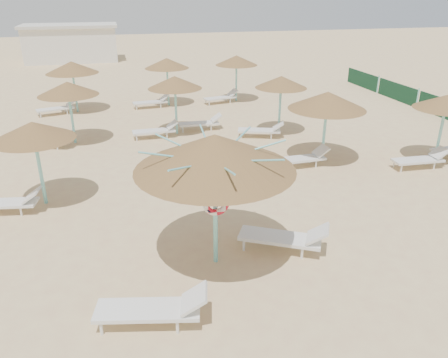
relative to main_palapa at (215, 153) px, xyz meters
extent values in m
plane|color=#D6BD82|center=(0.46, -0.02, -2.87)|extent=(120.00, 120.00, 0.00)
cylinder|color=#79D1D0|center=(0.00, 0.00, -1.49)|extent=(0.11, 0.11, 2.76)
cone|color=brown|center=(0.00, 0.00, 0.01)|extent=(3.67, 3.67, 0.83)
cylinder|color=#79D1D0|center=(0.00, 0.00, -0.26)|extent=(0.20, 0.20, 0.12)
cylinder|color=#79D1D0|center=(0.84, 0.00, -0.03)|extent=(1.66, 0.04, 0.41)
cylinder|color=#79D1D0|center=(0.60, 0.60, -0.03)|extent=(1.20, 1.20, 0.41)
cylinder|color=#79D1D0|center=(0.00, 0.85, -0.03)|extent=(0.04, 1.66, 0.41)
cylinder|color=#79D1D0|center=(-0.60, 0.60, -0.03)|extent=(1.20, 1.20, 0.41)
cylinder|color=#79D1D0|center=(-0.84, 0.00, -0.03)|extent=(1.66, 0.04, 0.41)
cylinder|color=#79D1D0|center=(-0.60, -0.60, -0.03)|extent=(1.20, 1.20, 0.41)
cylinder|color=#79D1D0|center=(0.00, -0.84, -0.03)|extent=(0.04, 1.66, 0.41)
cylinder|color=#79D1D0|center=(0.60, -0.60, -0.03)|extent=(1.20, 1.20, 0.41)
torus|color=red|center=(0.00, -0.10, -1.20)|extent=(0.65, 0.15, 0.65)
cylinder|color=silver|center=(-2.73, -1.91, -2.71)|extent=(0.07, 0.07, 0.31)
cylinder|color=silver|center=(-2.61, -1.37, -2.71)|extent=(0.07, 0.07, 0.31)
cylinder|color=silver|center=(-1.28, -2.22, -2.71)|extent=(0.07, 0.07, 0.31)
cylinder|color=silver|center=(-1.17, -1.69, -2.71)|extent=(0.07, 0.07, 0.31)
cube|color=silver|center=(-1.81, -1.83, -2.52)|extent=(2.18, 1.11, 0.09)
cube|color=silver|center=(-0.90, -2.02, -2.25)|extent=(0.66, 0.75, 0.40)
cylinder|color=silver|center=(0.81, 0.30, -2.71)|extent=(0.07, 0.07, 0.31)
cylinder|color=silver|center=(1.08, 0.78, -2.71)|extent=(0.07, 0.07, 0.31)
cylinder|color=silver|center=(2.11, -0.42, -2.71)|extent=(0.07, 0.07, 0.31)
cylinder|color=silver|center=(2.38, 0.07, -2.71)|extent=(0.07, 0.07, 0.31)
cube|color=silver|center=(1.71, 0.12, -2.52)|extent=(2.16, 1.60, 0.09)
cube|color=silver|center=(2.53, -0.33, -2.25)|extent=(0.78, 0.83, 0.40)
cylinder|color=#79D1D0|center=(-4.48, 4.42, -1.72)|extent=(0.11, 0.11, 2.30)
cone|color=brown|center=(-4.48, 4.42, -0.49)|extent=(2.40, 2.40, 0.54)
cylinder|color=#79D1D0|center=(-4.48, 4.42, -0.72)|extent=(0.20, 0.20, 0.12)
cylinder|color=silver|center=(-5.08, 3.68, -2.73)|extent=(0.06, 0.06, 0.28)
cylinder|color=silver|center=(-5.00, 4.17, -2.73)|extent=(0.06, 0.06, 0.28)
cube|color=silver|center=(-5.58, 4.02, -2.55)|extent=(1.98, 0.92, 0.08)
cube|color=silver|center=(-4.74, 3.88, -2.31)|extent=(0.58, 0.67, 0.36)
cylinder|color=#79D1D0|center=(-3.94, 10.35, -1.72)|extent=(0.11, 0.11, 2.30)
cone|color=brown|center=(-3.94, 10.35, -0.48)|extent=(2.51, 2.51, 0.57)
cylinder|color=#79D1D0|center=(-3.94, 10.35, -0.72)|extent=(0.20, 0.20, 0.12)
cylinder|color=silver|center=(-5.88, 9.98, -2.73)|extent=(0.06, 0.06, 0.28)
cylinder|color=silver|center=(-5.71, 10.45, -2.73)|extent=(0.06, 0.06, 0.28)
cylinder|color=silver|center=(-4.61, 9.53, -2.73)|extent=(0.06, 0.06, 0.28)
cylinder|color=silver|center=(-4.44, 10.00, -2.73)|extent=(0.06, 0.06, 0.28)
cube|color=silver|center=(-5.04, 9.95, -2.55)|extent=(2.00, 1.22, 0.08)
cube|color=silver|center=(-4.24, 9.67, -2.31)|extent=(0.66, 0.73, 0.36)
cylinder|color=#79D1D0|center=(-4.14, 15.84, -1.72)|extent=(0.11, 0.11, 2.30)
cone|color=brown|center=(-4.14, 15.84, -0.48)|extent=(2.74, 2.74, 0.62)
cylinder|color=#79D1D0|center=(-4.14, 15.84, -0.72)|extent=(0.20, 0.20, 0.12)
cylinder|color=silver|center=(-5.94, 14.99, -2.73)|extent=(0.06, 0.06, 0.28)
cylinder|color=silver|center=(-6.08, 15.47, -2.73)|extent=(0.06, 0.06, 0.28)
cylinder|color=silver|center=(-4.64, 15.35, -2.73)|extent=(0.06, 0.06, 0.28)
cylinder|color=silver|center=(-4.78, 15.83, -2.73)|extent=(0.06, 0.06, 0.28)
cube|color=silver|center=(-5.24, 15.44, -2.55)|extent=(2.00, 1.11, 0.08)
cube|color=silver|center=(-4.42, 15.67, -2.31)|extent=(0.63, 0.71, 0.36)
cylinder|color=#79D1D0|center=(0.59, 10.59, -1.72)|extent=(0.11, 0.11, 2.30)
cone|color=brown|center=(0.59, 10.59, -0.49)|extent=(2.43, 2.43, 0.55)
cylinder|color=#79D1D0|center=(0.59, 10.59, -0.72)|extent=(0.20, 0.20, 0.12)
cylinder|color=silver|center=(-1.30, 9.91, -2.73)|extent=(0.06, 0.06, 0.28)
cylinder|color=silver|center=(-1.32, 10.41, -2.73)|extent=(0.06, 0.06, 0.28)
cylinder|color=silver|center=(0.04, 9.95, -2.73)|extent=(0.06, 0.06, 0.28)
cylinder|color=silver|center=(0.03, 10.45, -2.73)|extent=(0.06, 0.06, 0.28)
cube|color=silver|center=(-0.51, 10.19, -2.55)|extent=(1.92, 0.69, 0.08)
cube|color=silver|center=(0.34, 10.22, -2.31)|extent=(0.51, 0.62, 0.36)
cylinder|color=silver|center=(0.88, 10.66, -2.73)|extent=(0.06, 0.06, 0.28)
cylinder|color=silver|center=(0.90, 11.16, -2.73)|extent=(0.06, 0.06, 0.28)
cylinder|color=silver|center=(2.23, 10.62, -2.73)|extent=(0.06, 0.06, 0.28)
cylinder|color=silver|center=(2.24, 11.12, -2.73)|extent=(0.06, 0.06, 0.28)
cube|color=silver|center=(1.69, 10.89, -2.55)|extent=(1.92, 0.69, 0.08)
cube|color=silver|center=(2.54, 10.85, -2.31)|extent=(0.51, 0.62, 0.36)
cylinder|color=#79D1D0|center=(0.91, 16.09, -1.72)|extent=(0.11, 0.11, 2.30)
cone|color=brown|center=(0.91, 16.09, -0.48)|extent=(2.48, 2.48, 0.56)
cylinder|color=#79D1D0|center=(0.91, 16.09, -0.72)|extent=(0.20, 0.20, 0.12)
cylinder|color=silver|center=(-0.96, 15.37, -2.73)|extent=(0.06, 0.06, 0.28)
cylinder|color=silver|center=(-1.01, 15.87, -2.73)|extent=(0.06, 0.06, 0.28)
cylinder|color=silver|center=(0.38, 15.49, -2.73)|extent=(0.06, 0.06, 0.28)
cylinder|color=silver|center=(0.34, 15.99, -2.73)|extent=(0.06, 0.06, 0.28)
cube|color=silver|center=(-0.19, 15.69, -2.55)|extent=(1.95, 0.79, 0.08)
cube|color=silver|center=(0.66, 15.77, -2.31)|extent=(0.54, 0.64, 0.36)
cylinder|color=#79D1D0|center=(5.60, 5.72, -1.72)|extent=(0.11, 0.11, 2.30)
cone|color=brown|center=(5.60, 5.72, -0.47)|extent=(2.91, 2.91, 0.65)
cylinder|color=#79D1D0|center=(5.60, 5.72, -0.72)|extent=(0.20, 0.20, 0.12)
cylinder|color=silver|center=(3.71, 5.03, -2.73)|extent=(0.06, 0.06, 0.28)
cylinder|color=silver|center=(3.69, 5.53, -2.73)|extent=(0.06, 0.06, 0.28)
cylinder|color=silver|center=(5.06, 5.10, -2.73)|extent=(0.06, 0.06, 0.28)
cylinder|color=silver|center=(5.04, 5.59, -2.73)|extent=(0.06, 0.06, 0.28)
cube|color=silver|center=(4.50, 5.32, -2.55)|extent=(1.93, 0.71, 0.08)
cube|color=silver|center=(5.35, 5.36, -2.31)|extent=(0.51, 0.62, 0.36)
cylinder|color=#79D1D0|center=(5.22, 9.52, -1.72)|extent=(0.11, 0.11, 2.30)
cone|color=brown|center=(5.22, 9.52, -0.49)|extent=(2.33, 2.33, 0.52)
cylinder|color=#79D1D0|center=(5.22, 9.52, -0.72)|extent=(0.20, 0.20, 0.12)
cylinder|color=silver|center=(3.29, 9.15, -2.73)|extent=(0.06, 0.06, 0.28)
cylinder|color=silver|center=(3.45, 9.62, -2.73)|extent=(0.06, 0.06, 0.28)
cylinder|color=silver|center=(4.56, 8.71, -2.73)|extent=(0.06, 0.06, 0.28)
cylinder|color=silver|center=(4.73, 9.18, -2.73)|extent=(0.06, 0.06, 0.28)
cube|color=silver|center=(4.12, 9.12, -2.55)|extent=(2.00, 1.20, 0.08)
cube|color=silver|center=(4.93, 8.85, -2.31)|extent=(0.65, 0.73, 0.36)
cylinder|color=#79D1D0|center=(5.00, 16.18, -1.72)|extent=(0.11, 0.11, 2.30)
cone|color=brown|center=(5.00, 16.18, -0.48)|extent=(2.46, 2.46, 0.55)
cylinder|color=#79D1D0|center=(5.00, 16.18, -0.72)|extent=(0.20, 0.20, 0.12)
cylinder|color=silver|center=(3.17, 15.37, -2.73)|extent=(0.06, 0.06, 0.28)
cylinder|color=silver|center=(3.06, 15.86, -2.73)|extent=(0.06, 0.06, 0.28)
cylinder|color=silver|center=(4.49, 15.65, -2.73)|extent=(0.06, 0.06, 0.28)
cylinder|color=silver|center=(4.38, 16.14, -2.73)|extent=(0.06, 0.06, 0.28)
cube|color=silver|center=(3.90, 15.78, -2.55)|extent=(1.99, 1.00, 0.08)
cube|color=silver|center=(4.73, 15.96, -2.31)|extent=(0.60, 0.69, 0.36)
cylinder|color=#79D1D0|center=(9.82, 4.53, -1.72)|extent=(0.11, 0.11, 2.30)
cone|color=brown|center=(9.82, 4.53, -0.49)|extent=(2.34, 2.34, 0.53)
cylinder|color=#79D1D0|center=(9.82, 4.53, -0.72)|extent=(0.20, 0.20, 0.12)
cylinder|color=silver|center=(7.91, 3.92, -2.73)|extent=(0.06, 0.06, 0.28)
cylinder|color=silver|center=(7.93, 4.42, -2.73)|extent=(0.06, 0.06, 0.28)
cylinder|color=silver|center=(9.26, 3.86, -2.73)|extent=(0.06, 0.06, 0.28)
cylinder|color=silver|center=(9.28, 4.35, -2.73)|extent=(0.06, 0.06, 0.28)
cube|color=silver|center=(8.72, 4.13, -2.55)|extent=(1.93, 0.71, 0.08)
cube|color=silver|center=(9.57, 4.09, -2.31)|extent=(0.51, 0.62, 0.36)
cylinder|color=silver|center=(10.13, 4.54, -2.73)|extent=(0.06, 0.06, 0.28)
cylinder|color=silver|center=(10.11, 5.04, -2.73)|extent=(0.06, 0.06, 0.28)
cube|color=silver|center=(-5.54, 34.98, -1.37)|extent=(8.00, 4.00, 3.00)
cube|color=beige|center=(-5.54, 34.98, 0.26)|extent=(8.40, 4.40, 0.25)
cube|color=#16442E|center=(14.46, 9.98, -2.37)|extent=(0.08, 3.80, 1.00)
cube|color=#16442E|center=(14.46, 13.98, -2.37)|extent=(0.08, 3.80, 1.00)
cylinder|color=#79D1D0|center=(14.46, 12.08, -2.32)|extent=(0.08, 0.08, 1.10)
cube|color=#16442E|center=(14.46, 17.98, -2.37)|extent=(0.08, 3.80, 1.00)
cylinder|color=#79D1D0|center=(14.46, 16.08, -2.32)|extent=(0.08, 0.08, 1.10)
camera|label=1|loc=(-2.01, -8.89, 3.34)|focal=35.00mm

